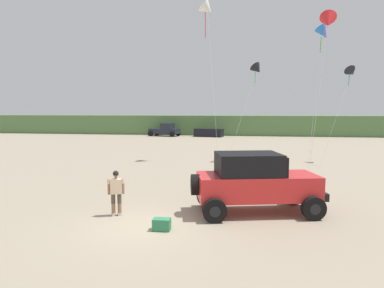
{
  "coord_description": "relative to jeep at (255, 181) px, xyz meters",
  "views": [
    {
      "loc": [
        3.38,
        -10.7,
        3.81
      ],
      "look_at": [
        1.18,
        2.5,
        2.52
      ],
      "focal_mm": 32.03,
      "sensor_mm": 36.0,
      "label": 1
    }
  ],
  "objects": [
    {
      "name": "kite_green_box",
      "position": [
        7.1,
        14.29,
        5.44
      ],
      "size": [
        3.24,
        4.14,
        7.23
      ],
      "color": "black",
      "rests_on": "ground_plane"
    },
    {
      "name": "kite_black_sled",
      "position": [
        3.87,
        7.21,
        7.43
      ],
      "size": [
        2.03,
        3.92,
        9.32
      ],
      "color": "red",
      "rests_on": "ground_plane"
    },
    {
      "name": "kite_orange_streamer",
      "position": [
        4.66,
        12.36,
        7.93
      ],
      "size": [
        1.93,
        3.57,
        9.78
      ],
      "color": "blue",
      "rests_on": "ground_plane"
    },
    {
      "name": "dune_ridge",
      "position": [
        -4.38,
        44.64,
        0.35
      ],
      "size": [
        90.0,
        8.87,
        3.1
      ],
      "primitive_type": "cube",
      "color": "#567A47",
      "rests_on": "ground_plane"
    },
    {
      "name": "person_watching",
      "position": [
        -5.0,
        -1.2,
        -0.26
      ],
      "size": [
        0.59,
        0.41,
        1.67
      ],
      "color": "#8C664C",
      "rests_on": "ground_plane"
    },
    {
      "name": "kite_pink_ribbon",
      "position": [
        0.28,
        13.36,
        5.68
      ],
      "size": [
        2.69,
        3.17,
        7.46
      ],
      "color": "black",
      "rests_on": "ground_plane"
    },
    {
      "name": "kite_purple_stunt",
      "position": [
        -3.47,
        13.44,
        10.2
      ],
      "size": [
        2.1,
        5.81,
        12.02
      ],
      "color": "white",
      "rests_on": "ground_plane"
    },
    {
      "name": "distant_sedan",
      "position": [
        -6.15,
        37.77,
        -0.6
      ],
      "size": [
        4.44,
        2.44,
        1.2
      ],
      "primitive_type": "cube",
      "rotation": [
        0.0,
        0.0,
        -0.18
      ],
      "color": "black",
      "rests_on": "ground_plane"
    },
    {
      "name": "jeep",
      "position": [
        0.0,
        0.0,
        0.0
      ],
      "size": [
        5.02,
        3.33,
        2.26
      ],
      "color": "red",
      "rests_on": "ground_plane"
    },
    {
      "name": "distant_pickup",
      "position": [
        -12.88,
        37.99,
        -0.26
      ],
      "size": [
        4.92,
        3.37,
        1.98
      ],
      "color": "#1E232D",
      "rests_on": "ground_plane"
    },
    {
      "name": "ground_plane",
      "position": [
        -3.65,
        -2.1,
        -1.2
      ],
      "size": [
        220.0,
        220.0,
        0.0
      ],
      "primitive_type": "plane",
      "color": "gray"
    },
    {
      "name": "cooler_box",
      "position": [
        -2.98,
        -2.43,
        -1.01
      ],
      "size": [
        0.57,
        0.38,
        0.38
      ],
      "primitive_type": "cube",
      "rotation": [
        0.0,
        0.0,
        0.03
      ],
      "color": "#2D7F51",
      "rests_on": "ground_plane"
    }
  ]
}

